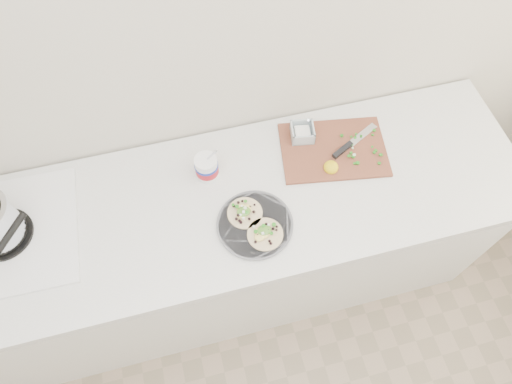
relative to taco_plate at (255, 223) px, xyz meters
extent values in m
cube|color=beige|center=(-0.14, 0.43, 0.38)|extent=(3.50, 0.05, 2.60)
cube|color=silver|center=(-0.14, 0.14, -0.49)|extent=(2.40, 0.62, 0.86)
cube|color=silver|center=(-0.14, 0.12, -0.04)|extent=(2.44, 0.66, 0.04)
cube|color=silver|center=(-0.86, 0.18, -0.01)|extent=(0.51, 0.47, 0.01)
cylinder|color=black|center=(-0.86, 0.18, 0.00)|extent=(0.20, 0.20, 0.01)
torus|color=black|center=(-0.86, 0.18, 0.02)|extent=(0.18, 0.18, 0.02)
cylinder|color=#595960|center=(0.00, 0.00, -0.01)|extent=(0.26, 0.26, 0.01)
cylinder|color=#595960|center=(0.00, 0.00, -0.01)|extent=(0.27, 0.27, 0.00)
cylinder|color=white|center=(-0.12, 0.25, 0.03)|extent=(0.08, 0.08, 0.10)
cylinder|color=#AA121D|center=(-0.12, 0.25, 0.03)|extent=(0.09, 0.09, 0.04)
cylinder|color=#192D99|center=(-0.12, 0.25, 0.05)|extent=(0.09, 0.09, 0.01)
cube|color=brown|center=(0.38, 0.24, -0.01)|extent=(0.45, 0.35, 0.01)
cube|color=white|center=(0.28, 0.33, 0.01)|extent=(0.06, 0.06, 0.03)
ellipsoid|color=yellow|center=(0.34, 0.16, 0.01)|extent=(0.06, 0.06, 0.05)
cube|color=silver|center=(0.51, 0.27, 0.00)|extent=(0.15, 0.09, 0.00)
cube|color=black|center=(0.41, 0.22, 0.00)|extent=(0.10, 0.06, 0.02)
camera|label=1|loc=(-0.17, -0.68, 1.46)|focal=32.00mm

